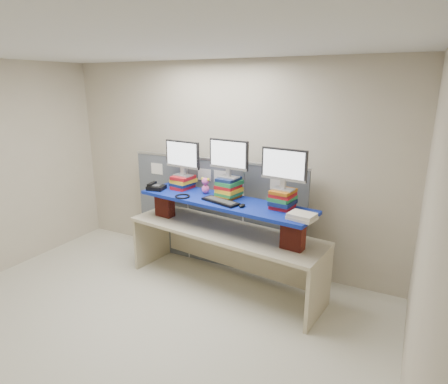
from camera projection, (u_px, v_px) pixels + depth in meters
The scene contains 18 objects.
room at pixel (124, 205), 3.50m from camera, with size 5.00×4.00×2.80m.
cubicle_partition at pixel (215, 212), 5.19m from camera, with size 2.60×0.06×1.53m.
desk at pixel (224, 241), 4.64m from camera, with size 2.60×1.04×0.77m.
brick_pier_left at pixel (165, 204), 5.01m from camera, with size 0.25×0.13×0.34m, color maroon.
brick_pier_right at pixel (293, 234), 4.00m from camera, with size 0.25×0.13×0.34m, color maroon.
blue_board at pixel (224, 202), 4.50m from camera, with size 2.24×0.56×0.04m, color navy.
book_stack_left at pixel (183, 182), 4.96m from camera, with size 0.29×0.33×0.17m.
book_stack_center at pixel (229, 188), 4.56m from camera, with size 0.29×0.33×0.25m.
book_stack_right at pixel (283, 199), 4.17m from camera, with size 0.28×0.33×0.21m.
monitor_left at pixel (182, 156), 4.86m from camera, with size 0.53×0.18×0.46m.
monitor_center at pixel (229, 156), 4.45m from camera, with size 0.53×0.18×0.46m.
monitor_right at pixel (284, 167), 4.07m from camera, with size 0.53×0.18×0.46m.
keyboard at pixel (221, 201), 4.39m from camera, with size 0.51×0.30×0.03m.
mouse at pixel (242, 205), 4.23m from camera, with size 0.06×0.11×0.04m, color black.
desk_phone at pixel (156, 187), 4.93m from camera, with size 0.25×0.23×0.09m.
headset at pixel (182, 196), 4.60m from camera, with size 0.19×0.19×0.02m, color black.
plush_toy at pixel (205, 185), 4.73m from camera, with size 0.12×0.09×0.21m.
binder_stack at pixel (302, 216), 3.84m from camera, with size 0.30×0.26×0.07m.
Camera 1 is at (2.36, -2.53, 2.49)m, focal length 30.00 mm.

